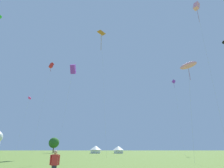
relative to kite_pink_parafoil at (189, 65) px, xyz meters
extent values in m
ellipsoid|color=pink|center=(0.00, 0.00, 0.02)|extent=(2.69, 3.13, 1.10)
cylinder|color=#A9627C|center=(0.00, 0.00, -1.53)|extent=(0.07, 0.07, 1.97)
cylinder|color=#B2B2B7|center=(-0.87, -0.75, -7.21)|extent=(1.77, 1.52, 14.46)
cube|color=pink|center=(5.69, 4.44, 15.99)|extent=(1.78, 1.62, 2.03)
cylinder|color=#A9627C|center=(5.69, 4.44, 13.72)|extent=(0.06, 0.06, 3.53)
cylinder|color=#B2B2B7|center=(5.47, 3.53, 0.78)|extent=(0.46, 1.84, 30.43)
ellipsoid|color=#E02DA3|center=(-41.06, 35.23, 4.07)|extent=(1.98, 3.18, 1.01)
cylinder|color=#B2B2B7|center=(-41.61, 34.38, -5.19)|extent=(1.12, 1.72, 18.51)
cube|color=purple|center=(-22.95, 19.23, 7.92)|extent=(1.38, 2.41, 2.76)
cylinder|color=#B2B2B7|center=(-23.89, 18.48, -3.26)|extent=(1.90, 1.53, 22.36)
cube|color=purple|center=(10.31, 36.18, 10.57)|extent=(1.09, 1.33, 1.66)
cylinder|color=#63238B|center=(10.31, 36.18, 9.15)|extent=(0.05, 0.05, 2.00)
cylinder|color=#B2B2B7|center=(10.25, 35.02, -1.93)|extent=(0.13, 2.34, 25.01)
cube|color=red|center=(-32.40, 28.50, 13.41)|extent=(1.56, 1.74, 1.99)
cylinder|color=maroon|center=(-32.40, 28.50, 12.09)|extent=(0.06, 0.06, 1.66)
cylinder|color=#B2B2B7|center=(-33.49, 27.99, -0.51)|extent=(2.20, 1.04, 27.85)
cube|color=orange|center=(-15.14, 15.17, 16.85)|extent=(2.39, 1.36, 2.50)
cylinder|color=#A75C11|center=(-15.14, 15.17, 13.84)|extent=(0.08, 0.08, 4.65)
cylinder|color=#B2B2B7|center=(-14.26, 14.38, 1.20)|extent=(1.78, 1.60, 31.29)
cube|color=red|center=(-15.58, -15.47, -13.24)|extent=(0.40, 0.30, 0.60)
sphere|color=tan|center=(-15.58, -15.47, -12.82)|extent=(0.22, 0.22, 0.22)
cylinder|color=red|center=(-15.82, -15.47, -13.24)|extent=(0.09, 0.09, 0.55)
cylinder|color=red|center=(-15.34, -15.47, -13.24)|extent=(0.09, 0.09, 0.55)
cube|color=white|center=(-18.80, 51.15, -13.76)|extent=(3.63, 3.63, 1.36)
cone|color=white|center=(-18.80, 51.15, -12.28)|extent=(4.54, 4.54, 1.59)
cube|color=white|center=(-9.71, 51.15, -13.78)|extent=(3.48, 3.48, 1.31)
cone|color=white|center=(-9.71, 51.15, -12.37)|extent=(4.35, 4.35, 1.52)
cylinder|color=brown|center=(-37.72, 57.57, -13.09)|extent=(0.44, 0.44, 2.69)
sphere|color=#286023|center=(-37.72, 57.57, -10.19)|extent=(4.46, 4.46, 4.46)
camera|label=1|loc=(-12.27, -26.95, -12.62)|focal=29.53mm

